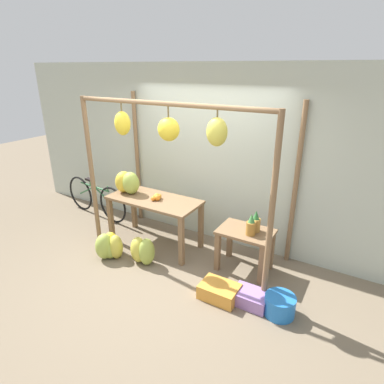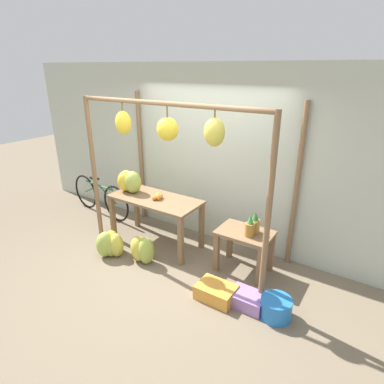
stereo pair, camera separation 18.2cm
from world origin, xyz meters
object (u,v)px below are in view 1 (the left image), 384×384
(blue_bucket, at_px, (280,305))
(fruit_crate_purple, at_px, (251,298))
(pineapple_cluster, at_px, (253,224))
(parked_bicycle, at_px, (96,198))
(banana_pile_ground_left, at_px, (110,246))
(fruit_crate_white, at_px, (219,291))
(orange_pile, at_px, (157,197))
(banana_pile_on_table, at_px, (127,182))
(banana_pile_ground_right, at_px, (142,251))

(blue_bucket, height_order, fruit_crate_purple, blue_bucket)
(blue_bucket, bearing_deg, fruit_crate_purple, -179.56)
(pineapple_cluster, xyz_separation_m, parked_bicycle, (-3.25, 0.22, -0.39))
(pineapple_cluster, xyz_separation_m, banana_pile_ground_left, (-1.97, -0.73, -0.56))
(fruit_crate_white, bearing_deg, banana_pile_ground_left, -179.82)
(blue_bucket, distance_m, parked_bicycle, 3.95)
(parked_bicycle, relative_size, fruit_crate_purple, 3.88)
(orange_pile, bearing_deg, fruit_crate_purple, -17.09)
(pineapple_cluster, distance_m, parked_bicycle, 3.28)
(fruit_crate_white, xyz_separation_m, parked_bicycle, (-3.12, 0.94, 0.27))
(banana_pile_on_table, distance_m, pineapple_cluster, 2.14)
(banana_pile_ground_right, bearing_deg, parked_bicycle, 155.25)
(banana_pile_ground_left, distance_m, fruit_crate_purple, 2.23)
(fruit_crate_white, bearing_deg, fruit_crate_purple, 14.28)
(banana_pile_ground_right, xyz_separation_m, fruit_crate_purple, (1.70, -0.02, -0.12))
(parked_bicycle, xyz_separation_m, fruit_crate_purple, (3.50, -0.85, -0.28))
(fruit_crate_white, distance_m, parked_bicycle, 3.27)
(fruit_crate_white, relative_size, parked_bicycle, 0.29)
(orange_pile, height_order, pineapple_cluster, pineapple_cluster)
(fruit_crate_purple, bearing_deg, banana_pile_ground_right, 179.46)
(banana_pile_ground_right, distance_m, fruit_crate_white, 1.33)
(banana_pile_ground_left, relative_size, fruit_crate_white, 0.93)
(banana_pile_on_table, bearing_deg, blue_bucket, -11.29)
(fruit_crate_white, bearing_deg, banana_pile_ground_right, 175.11)
(banana_pile_on_table, bearing_deg, fruit_crate_white, -17.91)
(pineapple_cluster, height_order, blue_bucket, pineapple_cluster)
(fruit_crate_white, distance_m, blue_bucket, 0.74)
(orange_pile, relative_size, pineapple_cluster, 0.65)
(banana_pile_on_table, bearing_deg, banana_pile_ground_left, -76.59)
(banana_pile_on_table, relative_size, banana_pile_ground_right, 1.01)
(orange_pile, bearing_deg, blue_bucket, -14.33)
(blue_bucket, height_order, parked_bicycle, parked_bicycle)
(pineapple_cluster, height_order, banana_pile_ground_left, pineapple_cluster)
(fruit_crate_white, xyz_separation_m, fruit_crate_purple, (0.38, 0.10, -0.01))
(banana_pile_on_table, xyz_separation_m, banana_pile_ground_left, (0.16, -0.65, -0.80))
(banana_pile_on_table, distance_m, banana_pile_ground_left, 1.04)
(orange_pile, relative_size, banana_pile_ground_right, 0.42)
(banana_pile_ground_left, bearing_deg, orange_pile, 57.50)
(pineapple_cluster, bearing_deg, orange_pile, -177.17)
(banana_pile_ground_left, xyz_separation_m, blue_bucket, (2.58, 0.11, -0.06))
(banana_pile_ground_right, height_order, blue_bucket, banana_pile_ground_right)
(banana_pile_on_table, height_order, banana_pile_ground_right, banana_pile_on_table)
(banana_pile_on_table, xyz_separation_m, parked_bicycle, (-1.12, 0.30, -0.62))
(pineapple_cluster, relative_size, blue_bucket, 0.85)
(fruit_crate_white, height_order, fruit_crate_purple, fruit_crate_white)
(orange_pile, relative_size, fruit_crate_purple, 0.46)
(banana_pile_ground_right, distance_m, parked_bicycle, 1.99)
(pineapple_cluster, height_order, fruit_crate_purple, pineapple_cluster)
(banana_pile_on_table, distance_m, blue_bucket, 2.92)
(orange_pile, bearing_deg, banana_pile_ground_left, -122.50)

